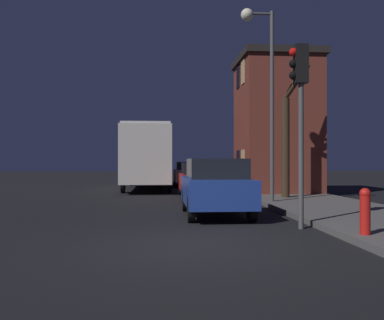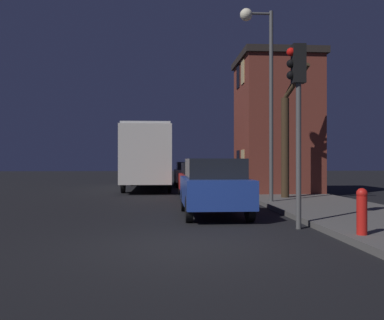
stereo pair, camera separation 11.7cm
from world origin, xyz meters
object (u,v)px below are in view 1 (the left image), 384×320
at_px(traffic_light, 300,97).
at_px(bare_tree, 288,132).
at_px(streetlamp, 262,68).
at_px(car_mid_lane, 200,179).
at_px(car_near_lane, 216,186).
at_px(bus, 148,153).
at_px(fire_hydrant, 365,210).
at_px(car_far_lane, 189,173).

distance_m(traffic_light, bare_tree, 7.01).
bearing_deg(streetlamp, bare_tree, 47.45).
bearing_deg(car_mid_lane, bare_tree, -33.76).
height_order(streetlamp, traffic_light, streetlamp).
height_order(streetlamp, car_near_lane, streetlamp).
height_order(streetlamp, bus, streetlamp).
xyz_separation_m(streetlamp, car_mid_lane, (-1.85, 3.70, -4.08)).
height_order(traffic_light, bare_tree, bare_tree).
relative_size(traffic_light, fire_hydrant, 4.73).
xyz_separation_m(bare_tree, car_far_lane, (-3.21, 10.14, -1.89)).
bearing_deg(car_mid_lane, bus, 113.27).
relative_size(car_mid_lane, fire_hydrant, 4.42).
height_order(streetlamp, fire_hydrant, streetlamp).
xyz_separation_m(streetlamp, traffic_light, (-0.39, -5.24, -1.80)).
height_order(streetlamp, car_far_lane, streetlamp).
bearing_deg(bare_tree, fire_hydrant, -97.12).
bearing_deg(car_far_lane, fire_hydrant, -83.38).
bearing_deg(traffic_light, car_near_lane, 124.12).
bearing_deg(car_mid_lane, car_far_lane, 89.73).
xyz_separation_m(traffic_light, fire_hydrant, (0.74, -1.67, -2.45)).
bearing_deg(bare_tree, car_mid_lane, 146.24).
height_order(bare_tree, bus, bare_tree).
bearing_deg(streetlamp, bus, 114.58).
xyz_separation_m(car_far_lane, fire_hydrant, (2.16, -18.58, -0.19)).
bearing_deg(bare_tree, traffic_light, -104.83).
distance_m(car_near_lane, car_far_lane, 14.48).
xyz_separation_m(bare_tree, car_mid_lane, (-3.25, 2.17, -1.91)).
relative_size(car_near_lane, fire_hydrant, 4.22).
distance_m(car_mid_lane, fire_hydrant, 10.84).
bearing_deg(streetlamp, car_near_lane, -125.87).
xyz_separation_m(traffic_light, bare_tree, (1.79, 6.77, -0.37)).
bearing_deg(traffic_light, streetlamp, 85.75).
distance_m(traffic_light, bus, 15.16).
xyz_separation_m(bus, car_near_lane, (2.25, -12.18, -1.20)).
distance_m(streetlamp, fire_hydrant, 8.13).
bearing_deg(car_near_lane, bare_tree, 51.63).
bearing_deg(fire_hydrant, car_far_lane, 96.62).
height_order(traffic_light, car_far_lane, traffic_light).
relative_size(bus, fire_hydrant, 10.39).
xyz_separation_m(streetlamp, car_far_lane, (-1.81, 11.67, -4.06)).
bearing_deg(bus, car_near_lane, -79.53).
distance_m(streetlamp, bare_tree, 3.00).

